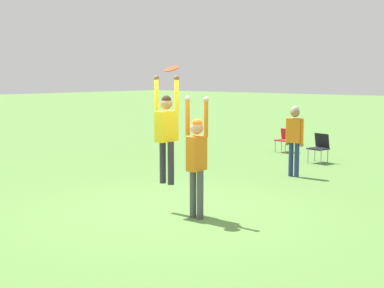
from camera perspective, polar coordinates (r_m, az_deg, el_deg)
name	(u,v)px	position (r m, az deg, el deg)	size (l,w,h in m)	color
ground_plane	(175,212)	(10.18, -1.86, -7.30)	(120.00, 120.00, 0.00)	#56843D
person_jumping	(167,127)	(9.94, -2.73, 1.79)	(0.62, 0.47, 2.03)	#2D2D38
person_defending	(197,154)	(9.54, 0.50, -1.05)	(0.53, 0.38, 2.21)	#4C4C51
frisbee	(171,69)	(9.56, -2.21, 8.02)	(0.26, 0.25, 0.11)	#E04C23
camping_chair_0	(285,138)	(18.26, 9.89, 0.63)	(0.51, 0.54, 0.79)	gray
camping_chair_2	(320,146)	(16.24, 13.47, -0.16)	(0.59, 0.63, 0.86)	gray
person_spectator_far	(294,134)	(13.78, 10.88, 1.05)	(0.53, 0.24, 1.81)	navy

